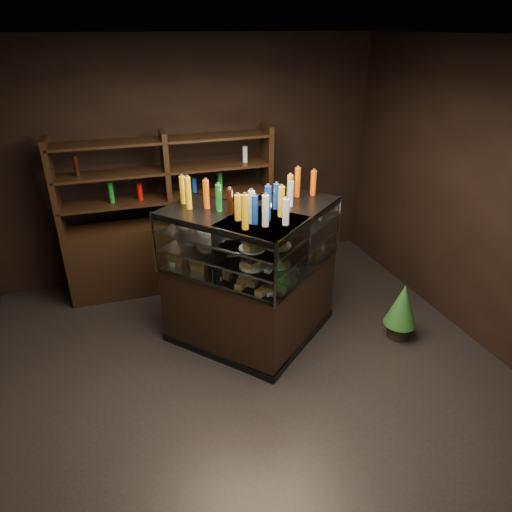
# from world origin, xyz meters

# --- Properties ---
(ground) EXTENTS (5.00, 5.00, 0.00)m
(ground) POSITION_xyz_m (0.00, 0.00, 0.00)
(ground) COLOR black
(ground) RESTS_ON ground
(room_shell) EXTENTS (5.02, 5.02, 3.01)m
(room_shell) POSITION_xyz_m (0.00, 0.00, 1.94)
(room_shell) COLOR black
(room_shell) RESTS_ON ground
(display_case) EXTENTS (1.96, 1.49, 1.50)m
(display_case) POSITION_xyz_m (0.24, 0.58, 0.50)
(display_case) COLOR black
(display_case) RESTS_ON ground
(food_display) EXTENTS (1.54, 1.05, 0.46)m
(food_display) POSITION_xyz_m (0.24, 0.58, 1.15)
(food_display) COLOR #DD8F4F
(food_display) RESTS_ON display_case
(bottles_top) EXTENTS (1.36, 0.91, 0.30)m
(bottles_top) POSITION_xyz_m (0.24, 0.58, 1.63)
(bottles_top) COLOR #147223
(bottles_top) RESTS_ON display_case
(potted_conifer) EXTENTS (0.35, 0.35, 0.74)m
(potted_conifer) POSITION_xyz_m (1.74, 0.13, 0.42)
(potted_conifer) COLOR black
(potted_conifer) RESTS_ON ground
(back_shelving) EXTENTS (2.56, 0.50, 2.00)m
(back_shelving) POSITION_xyz_m (-0.36, 2.05, 0.60)
(back_shelving) COLOR black
(back_shelving) RESTS_ON ground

